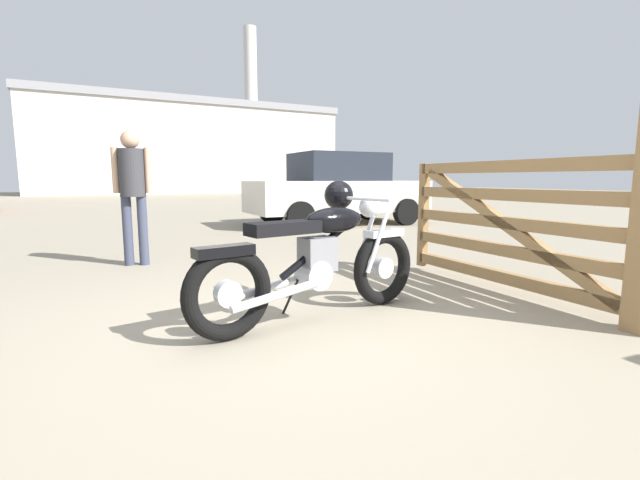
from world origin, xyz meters
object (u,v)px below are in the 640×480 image
object	(u,v)px
timber_gate	(532,222)
silver_sedan_mid	(341,183)
dark_sedan_left	(338,189)
vintage_motorcycle	(319,256)
bystander	(133,184)

from	to	relation	value
timber_gate	silver_sedan_mid	size ratio (longest dim) A/B	0.61
timber_gate	dark_sedan_left	xyz separation A→B (m)	(1.29, 6.62, 0.13)
vintage_motorcycle	timber_gate	world-z (taller)	timber_gate
timber_gate	bystander	xyz separation A→B (m)	(-3.19, 3.12, 0.32)
vintage_motorcycle	bystander	bearing A→B (deg)	100.62
silver_sedan_mid	dark_sedan_left	bearing A→B (deg)	74.75
bystander	dark_sedan_left	xyz separation A→B (m)	(4.48, 3.50, -0.18)
bystander	dark_sedan_left	world-z (taller)	dark_sedan_left
bystander	silver_sedan_mid	xyz separation A→B (m)	(7.99, 10.53, -0.10)
timber_gate	bystander	distance (m)	4.48
bystander	silver_sedan_mid	size ratio (longest dim) A/B	0.40
timber_gate	bystander	world-z (taller)	bystander
vintage_motorcycle	timber_gate	bearing A→B (deg)	-21.72
dark_sedan_left	silver_sedan_mid	distance (m)	7.86
timber_gate	dark_sedan_left	size ratio (longest dim) A/B	0.59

